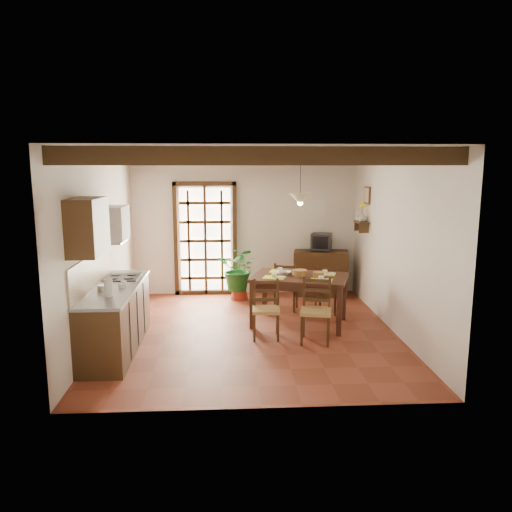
{
  "coord_description": "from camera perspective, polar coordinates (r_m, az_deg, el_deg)",
  "views": [
    {
      "loc": [
        -0.36,
        -7.51,
        2.59
      ],
      "look_at": [
        0.1,
        0.4,
        1.15
      ],
      "focal_mm": 35.0,
      "sensor_mm": 36.0,
      "label": 1
    }
  ],
  "objects": [
    {
      "name": "chair_near_left",
      "position": [
        7.64,
        1.15,
        -7.31
      ],
      "size": [
        0.43,
        0.41,
        0.89
      ],
      "rotation": [
        0.0,
        0.0,
        -0.06
      ],
      "color": "#A58246",
      "rests_on": "ground_plane"
    },
    {
      "name": "shelf_flowers",
      "position": [
        9.47,
        12.05,
        5.65
      ],
      "size": [
        0.14,
        0.14,
        0.36
      ],
      "color": "#F8FF28",
      "rests_on": "shelf_vase"
    },
    {
      "name": "counter_items",
      "position": [
        7.36,
        -15.78,
        -2.89
      ],
      "size": [
        0.5,
        1.43,
        0.25
      ],
      "color": "black",
      "rests_on": "kitchen_counter"
    },
    {
      "name": "crt_tv",
      "position": [
        10.01,
        7.49,
        1.65
      ],
      "size": [
        0.47,
        0.46,
        0.33
      ],
      "rotation": [
        0.0,
        0.0,
        -0.32
      ],
      "color": "black",
      "rests_on": "sideboard"
    },
    {
      "name": "chair_near_right",
      "position": [
        7.5,
        6.84,
        -7.54
      ],
      "size": [
        0.52,
        0.51,
        0.96
      ],
      "rotation": [
        0.0,
        0.0,
        -0.22
      ],
      "color": "#A58246",
      "rests_on": "ground_plane"
    },
    {
      "name": "french_door",
      "position": [
        10.06,
        -5.8,
        2.17
      ],
      "size": [
        1.26,
        0.11,
        2.32
      ],
      "color": "white",
      "rests_on": "ground_plane"
    },
    {
      "name": "kitchen_counter",
      "position": [
        7.4,
        -15.75,
        -6.72
      ],
      "size": [
        0.64,
        2.25,
        1.38
      ],
      "color": "#342010",
      "rests_on": "ground_plane"
    },
    {
      "name": "table_setting",
      "position": [
        8.14,
        5.04,
        -1.58
      ],
      "size": [
        1.1,
        0.73,
        0.1
      ],
      "rotation": [
        0.0,
        0.0,
        -0.31
      ],
      "color": "#F8FF28",
      "rests_on": "dining_table"
    },
    {
      "name": "framed_picture",
      "position": [
        9.48,
        12.58,
        6.79
      ],
      "size": [
        0.03,
        0.32,
        0.32
      ],
      "color": "brown",
      "rests_on": "room_shell"
    },
    {
      "name": "plant_pot",
      "position": [
        9.82,
        -1.93,
        -4.33
      ],
      "size": [
        0.35,
        0.35,
        0.22
      ],
      "primitive_type": "cone",
      "color": "maroon",
      "rests_on": "ground_plane"
    },
    {
      "name": "ceiling_beams",
      "position": [
        7.51,
        -0.6,
        11.07
      ],
      "size": [
        4.5,
        4.34,
        0.2
      ],
      "color": "black",
      "rests_on": "room_shell"
    },
    {
      "name": "ground_plane",
      "position": [
        7.95,
        -0.56,
        -8.71
      ],
      "size": [
        5.0,
        5.0,
        0.0
      ],
      "primitive_type": "plane",
      "color": "brown"
    },
    {
      "name": "dining_table",
      "position": [
        8.18,
        5.02,
        -2.99
      ],
      "size": [
        1.73,
        1.39,
        0.82
      ],
      "rotation": [
        0.0,
        0.0,
        -0.31
      ],
      "color": "#371C12",
      "rests_on": "ground_plane"
    },
    {
      "name": "shelf_vase",
      "position": [
        9.49,
        12.0,
        4.39
      ],
      "size": [
        0.15,
        0.15,
        0.15
      ],
      "primitive_type": "imported",
      "color": "#B2BFB2",
      "rests_on": "wall_shelf"
    },
    {
      "name": "sideboard",
      "position": [
        10.14,
        7.39,
        -1.95
      ],
      "size": [
        1.14,
        0.67,
        0.91
      ],
      "primitive_type": "cube",
      "rotation": [
        0.0,
        0.0,
        -0.19
      ],
      "color": "#342010",
      "rests_on": "ground_plane"
    },
    {
      "name": "potted_plant",
      "position": [
        9.71,
        -1.94,
        -1.7
      ],
      "size": [
        2.48,
        2.31,
        2.24
      ],
      "primitive_type": "imported",
      "rotation": [
        0.0,
        0.0,
        -0.35
      ],
      "color": "#144C19",
      "rests_on": "ground_plane"
    },
    {
      "name": "upper_cabinet",
      "position": [
        6.48,
        -18.69,
        3.21
      ],
      "size": [
        0.35,
        0.8,
        0.7
      ],
      "primitive_type": "cube",
      "color": "#342010",
      "rests_on": "room_shell"
    },
    {
      "name": "wall_shelf",
      "position": [
        9.5,
        11.97,
        3.56
      ],
      "size": [
        0.2,
        0.42,
        0.2
      ],
      "color": "#342010",
      "rests_on": "room_shell"
    },
    {
      "name": "table_bowl",
      "position": [
        8.25,
        3.25,
        -1.91
      ],
      "size": [
        0.22,
        0.22,
        0.05
      ],
      "primitive_type": "imported",
      "rotation": [
        0.0,
        0.0,
        -0.0
      ],
      "color": "white",
      "rests_on": "dining_table"
    },
    {
      "name": "chair_far_left",
      "position": [
        9.09,
        3.44,
        -4.45
      ],
      "size": [
        0.5,
        0.49,
        0.88
      ],
      "rotation": [
        0.0,
        0.0,
        2.86
      ],
      "color": "#A58246",
      "rests_on": "ground_plane"
    },
    {
      "name": "range_hood",
      "position": [
        7.69,
        -16.03,
        3.52
      ],
      "size": [
        0.38,
        0.6,
        0.54
      ],
      "color": "white",
      "rests_on": "room_shell"
    },
    {
      "name": "fuse_box",
      "position": [
        10.19,
        7.23,
        5.49
      ],
      "size": [
        0.25,
        0.03,
        0.32
      ],
      "primitive_type": "cube",
      "color": "white",
      "rests_on": "room_shell"
    },
    {
      "name": "pendant_lamp",
      "position": [
        8.08,
        5.07,
        6.64
      ],
      "size": [
        0.36,
        0.36,
        0.84
      ],
      "color": "black",
      "rests_on": "room_shell"
    },
    {
      "name": "chair_far_right",
      "position": [
        8.98,
        8.17,
        -4.74
      ],
      "size": [
        0.52,
        0.52,
        0.87
      ],
      "rotation": [
        0.0,
        0.0,
        2.72
      ],
      "color": "#A58246",
      "rests_on": "ground_plane"
    },
    {
      "name": "room_shell",
      "position": [
        7.55,
        -0.58,
        4.43
      ],
      "size": [
        4.52,
        5.02,
        2.81
      ],
      "color": "silver",
      "rests_on": "ground_plane"
    }
  ]
}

